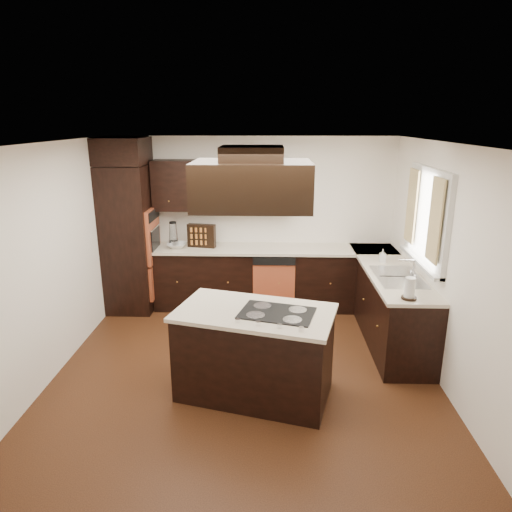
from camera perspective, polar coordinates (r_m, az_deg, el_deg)
name	(u,v)px	position (r m, az deg, el deg)	size (l,w,h in m)	color
floor	(246,367)	(5.39, -1.30, -13.76)	(4.20, 4.20, 0.02)	#562E17
ceiling	(244,142)	(4.66, -1.51, 14.07)	(4.20, 4.20, 0.02)	white
wall_back	(253,221)	(6.92, -0.44, 4.40)	(4.20, 0.02, 2.50)	white
wall_front	(227,365)	(2.94, -3.70, -13.39)	(4.20, 0.02, 2.50)	white
wall_left	(51,261)	(5.42, -24.28, -0.60)	(0.02, 4.20, 2.50)	white
wall_right	(444,265)	(5.21, 22.47, -1.04)	(0.02, 4.20, 2.50)	white
oven_column	(129,239)	(6.87, -15.54, 2.07)	(0.65, 0.75, 2.12)	black
wall_oven_face	(153,235)	(6.76, -12.74, 2.56)	(0.05, 0.62, 0.78)	#BF5330
base_cabinets_back	(254,278)	(6.84, -0.23, -2.81)	(2.93, 0.60, 0.88)	black
base_cabinets_right	(387,303)	(6.19, 16.11, -5.65)	(0.60, 2.40, 0.88)	black
countertop_back	(254,249)	(6.68, -0.24, 0.87)	(2.93, 0.63, 0.04)	beige
countertop_right	(389,269)	(6.03, 16.32, -1.60)	(0.63, 2.40, 0.04)	beige
upper_cabinets	(222,185)	(6.67, -4.25, 8.78)	(2.00, 0.34, 0.72)	black
dishwasher_front	(274,288)	(6.57, 2.24, -4.05)	(0.60, 0.05, 0.72)	#BF5330
window_frame	(427,217)	(5.60, 20.63, 4.58)	(0.06, 1.32, 1.12)	silver
window_pane	(430,217)	(5.61, 20.90, 4.57)	(0.00, 1.20, 1.00)	white
curtain_left	(435,221)	(5.18, 21.49, 4.15)	(0.02, 0.34, 0.90)	beige
curtain_right	(412,206)	(5.97, 18.88, 5.93)	(0.02, 0.34, 0.90)	beige
sink_rim	(398,277)	(5.71, 17.33, -2.47)	(0.52, 0.84, 0.01)	silver
island	(255,354)	(4.72, -0.16, -12.20)	(1.48, 0.81, 0.88)	black
island_top	(255,313)	(4.52, -0.16, -7.09)	(1.54, 0.86, 0.04)	beige
cooktop	(277,313)	(4.45, 2.62, -7.12)	(0.70, 0.47, 0.01)	black
range_hood	(252,185)	(4.13, -0.50, 8.87)	(1.05, 0.72, 0.42)	black
hood_duct	(252,154)	(4.11, -0.51, 12.67)	(0.55, 0.50, 0.13)	black
blender_base	(174,244)	(6.81, -10.23, 1.50)	(0.15, 0.15, 0.10)	silver
blender_pitcher	(173,232)	(6.76, -10.31, 2.97)	(0.13, 0.13, 0.26)	silver
spice_rack	(202,236)	(6.73, -6.82, 2.53)	(0.41, 0.10, 0.34)	black
mixing_bowl	(176,245)	(6.78, -9.91, 1.31)	(0.28, 0.28, 0.07)	silver
soap_bottle	(383,256)	(6.22, 15.55, 0.04)	(0.08, 0.08, 0.17)	silver
paper_towel	(410,289)	(5.01, 18.67, -3.87)	(0.11, 0.11, 0.24)	silver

